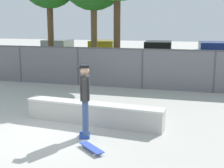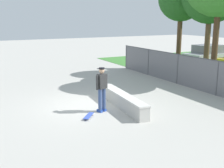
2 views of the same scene
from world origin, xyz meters
name	(u,v)px [view 2 (image 2 of 2)]	position (x,y,z in m)	size (l,w,h in m)	color
ground_plane	(86,105)	(0.00, 0.00, 0.00)	(80.00, 80.00, 0.00)	#ADAAA3
concrete_ledge	(122,100)	(0.98, 1.29, 0.31)	(4.12, 0.84, 0.61)	#B7B5AD
skateboarder	(102,87)	(1.13, 0.25, 1.03)	(0.37, 0.58, 1.84)	#2647A5
skateboard	(89,116)	(1.55, -0.52, 0.07)	(0.74, 0.67, 0.09)	#334CB2
chainlink_fence	(196,72)	(0.00, 6.36, 0.95)	(14.88, 0.07, 1.75)	#4C4C51
car_silver	(208,55)	(-5.50, 12.91, 0.84)	(2.23, 4.31, 1.66)	#B7BABF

